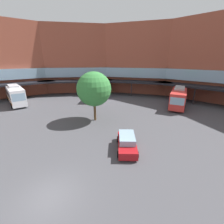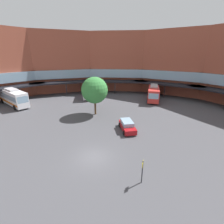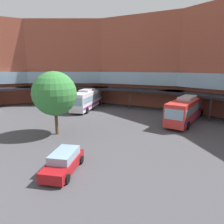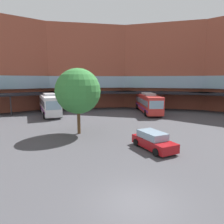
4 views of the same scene
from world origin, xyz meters
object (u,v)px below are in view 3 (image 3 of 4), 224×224
object	(u,v)px
bus_3	(87,99)
parked_car	(64,162)
bus_0	(187,109)
plaza_tree	(55,94)

from	to	relation	value
bus_3	parked_car	world-z (taller)	bus_3
bus_0	plaza_tree	xyz separation A→B (m)	(-9.85, -15.47, 2.96)
bus_0	parked_car	world-z (taller)	bus_0
parked_car	plaza_tree	distance (m)	9.90
plaza_tree	bus_0	bearing A→B (deg)	57.52
bus_3	parked_car	bearing A→B (deg)	15.75
bus_3	parked_car	size ratio (longest dim) A/B	2.36
plaza_tree	bus_3	bearing A→B (deg)	121.84
bus_0	plaza_tree	world-z (taller)	plaza_tree
bus_0	bus_3	size ratio (longest dim) A/B	1.11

